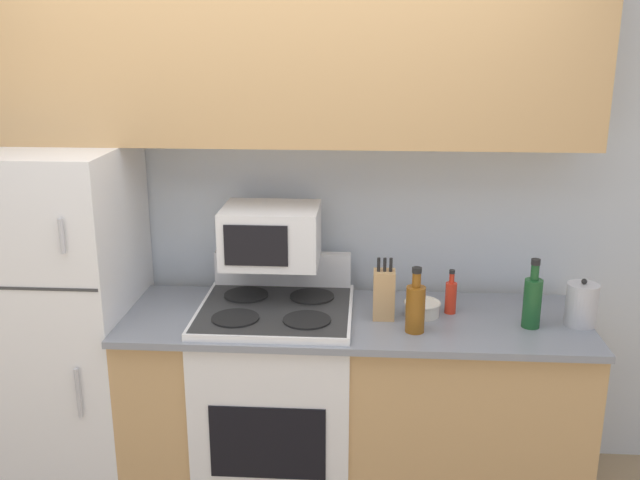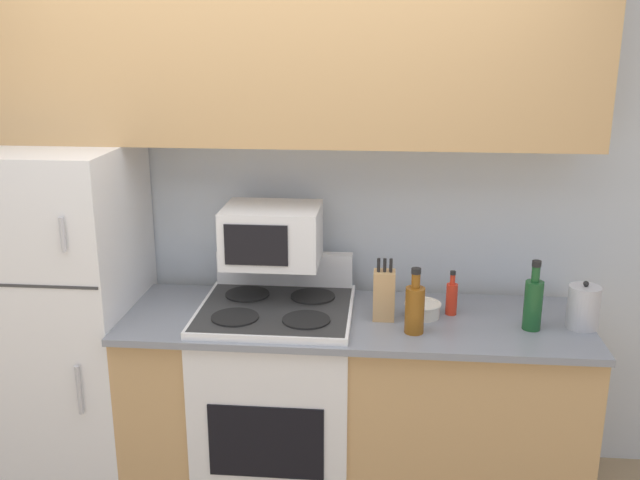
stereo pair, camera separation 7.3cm
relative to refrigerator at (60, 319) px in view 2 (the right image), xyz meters
name	(u,v)px [view 2 (the right image)]	position (x,y,z in m)	size (l,w,h in m)	color
wall_back	(285,206)	(1.01, 0.38, 0.47)	(8.00, 0.05, 2.55)	silver
lower_cabinets	(353,406)	(1.37, -0.03, -0.36)	(2.02, 0.67, 0.89)	tan
refrigerator	(60,319)	(0.00, 0.00, 0.00)	(0.72, 0.71, 1.61)	white
upper_cabinets	(277,56)	(1.01, 0.17, 1.18)	(2.73, 0.36, 0.74)	tan
stove	(277,397)	(1.02, -0.04, -0.33)	(0.67, 0.65, 1.08)	white
microwave	(272,235)	(0.99, 0.09, 0.41)	(0.43, 0.35, 0.26)	white
knife_block	(384,295)	(1.49, -0.06, 0.19)	(0.09, 0.08, 0.28)	tan
bowl	(423,309)	(1.66, -0.01, 0.12)	(0.16, 0.16, 0.07)	silver
bottle_wine_green	(533,303)	(2.11, -0.11, 0.20)	(0.08, 0.08, 0.30)	#194C23
bottle_hot_sauce	(452,297)	(1.79, 0.03, 0.16)	(0.05, 0.05, 0.20)	red
bottle_whiskey	(415,308)	(1.62, -0.19, 0.19)	(0.08, 0.08, 0.28)	brown
kettle	(583,307)	(2.32, -0.07, 0.17)	(0.13, 0.13, 0.21)	#B7B7BC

